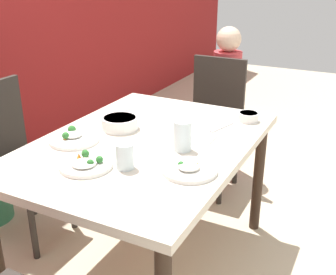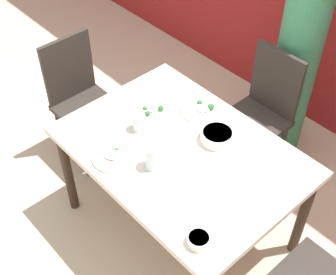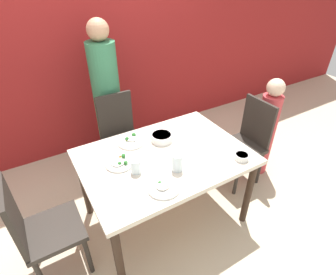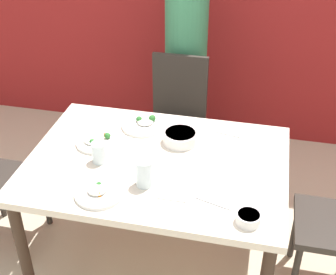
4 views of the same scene
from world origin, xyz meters
TOP-DOWN VIEW (x-y plane):
  - ground_plane at (0.00, 0.00)m, footprint 10.00×10.00m
  - wall_back at (0.00, 1.56)m, footprint 10.00×0.06m
  - dining_table at (0.00, 0.00)m, footprint 1.33×0.95m
  - chair_adult_spot at (-0.07, 0.82)m, footprint 0.40×0.40m
  - chair_child_spot at (1.01, 0.04)m, footprint 0.40×0.40m
  - chair_empty_left at (-1.01, -0.01)m, footprint 0.40×0.40m
  - person_adult at (-0.07, 1.13)m, footprint 0.30×0.30m
  - person_child at (1.28, 0.04)m, footprint 0.21×0.21m
  - bowl_curry at (0.08, 0.20)m, footprint 0.19×0.19m
  - plate_rice_adult at (-0.20, -0.32)m, footprint 0.23×0.23m
  - plate_rice_child at (-0.15, 0.31)m, footprint 0.24×0.24m
  - plate_noodles at (-0.36, 0.08)m, footprint 0.22×0.22m
  - bowl_rice_small at (0.50, -0.36)m, footprint 0.11×0.11m
  - glass_water_tall at (-0.29, -0.07)m, footprint 0.08×0.08m
  - glass_water_short at (-0.01, -0.20)m, footprint 0.08×0.08m
  - napkin_folded at (0.14, -0.22)m, footprint 0.14×0.14m
  - fork_steel at (0.34, -0.27)m, footprint 0.18×0.07m
  - spoon_steel at (0.31, 0.33)m, footprint 0.18×0.06m

SIDE VIEW (x-z plane):
  - ground_plane at x=0.00m, z-range 0.00..0.00m
  - chair_adult_spot at x=-0.07m, z-range 0.03..0.96m
  - chair_child_spot at x=1.01m, z-range 0.03..0.96m
  - chair_empty_left at x=-1.01m, z-range 0.03..0.96m
  - person_child at x=1.28m, z-range -0.02..1.09m
  - dining_table at x=0.00m, z-range 0.29..1.02m
  - napkin_folded at x=0.14m, z-range 0.73..0.74m
  - fork_steel at x=0.34m, z-range 0.73..0.74m
  - spoon_steel at x=0.31m, z-range 0.73..0.74m
  - plate_rice_adult at x=-0.20m, z-range 0.72..0.77m
  - plate_rice_child at x=-0.15m, z-range 0.72..0.78m
  - plate_noodles at x=-0.36m, z-range 0.72..0.77m
  - bowl_rice_small at x=0.50m, z-range 0.74..0.78m
  - person_adult at x=-0.07m, z-range -0.05..1.57m
  - bowl_curry at x=0.08m, z-range 0.74..0.80m
  - glass_water_tall at x=-0.29m, z-range 0.73..0.84m
  - glass_water_short at x=-0.01m, z-range 0.73..0.87m
  - wall_back at x=0.00m, z-range 0.00..2.70m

